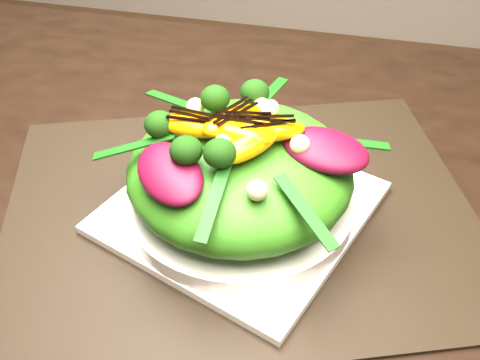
% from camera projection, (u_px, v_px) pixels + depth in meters
% --- Properties ---
extents(placemat, '(0.57, 0.50, 0.00)m').
position_uv_depth(placemat, '(240.00, 211.00, 0.57)').
color(placemat, black).
rests_on(placemat, dining_table).
extents(plate_base, '(0.30, 0.30, 0.01)m').
position_uv_depth(plate_base, '(240.00, 207.00, 0.57)').
color(plate_base, white).
rests_on(plate_base, placemat).
extents(salad_bowl, '(0.27, 0.27, 0.02)m').
position_uv_depth(salad_bowl, '(240.00, 198.00, 0.56)').
color(salad_bowl, silver).
rests_on(salad_bowl, plate_base).
extents(lettuce_mound, '(0.27, 0.27, 0.08)m').
position_uv_depth(lettuce_mound, '(240.00, 170.00, 0.54)').
color(lettuce_mound, '#337315').
rests_on(lettuce_mound, salad_bowl).
extents(radicchio_leaf, '(0.08, 0.06, 0.02)m').
position_uv_depth(radicchio_leaf, '(326.00, 150.00, 0.50)').
color(radicchio_leaf, '#450719').
rests_on(radicchio_leaf, lettuce_mound).
extents(orange_segment, '(0.08, 0.05, 0.02)m').
position_uv_depth(orange_segment, '(222.00, 117.00, 0.52)').
color(orange_segment, orange).
rests_on(orange_segment, lettuce_mound).
extents(broccoli_floret, '(0.04, 0.04, 0.04)m').
position_uv_depth(broccoli_floret, '(185.00, 104.00, 0.53)').
color(broccoli_floret, black).
rests_on(broccoli_floret, lettuce_mound).
extents(macadamia_nut, '(0.02, 0.02, 0.02)m').
position_uv_depth(macadamia_nut, '(253.00, 164.00, 0.47)').
color(macadamia_nut, beige).
rests_on(macadamia_nut, lettuce_mound).
extents(balsamic_drizzle, '(0.05, 0.02, 0.00)m').
position_uv_depth(balsamic_drizzle, '(222.00, 108.00, 0.52)').
color(balsamic_drizzle, black).
rests_on(balsamic_drizzle, orange_segment).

